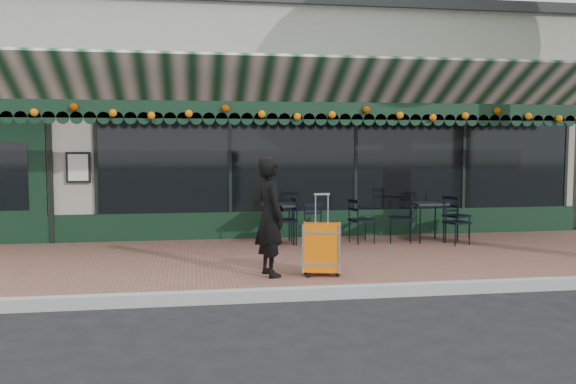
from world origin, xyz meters
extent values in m
plane|color=black|center=(0.00, 0.00, 0.00)|extent=(80.00, 80.00, 0.00)
cube|color=brown|center=(0.00, 2.00, 0.07)|extent=(18.00, 4.00, 0.15)
cube|color=#9E9E99|center=(0.00, -0.08, 0.07)|extent=(18.00, 0.16, 0.15)
cube|color=gray|center=(0.00, 8.00, 2.25)|extent=(12.00, 8.00, 4.50)
cube|color=black|center=(1.20, 3.98, 1.65)|extent=(9.20, 0.04, 2.00)
cube|color=black|center=(-4.80, 3.98, 1.25)|extent=(1.10, 0.07, 2.20)
cube|color=silver|center=(-3.70, 3.94, 1.50)|extent=(0.42, 0.04, 0.55)
cube|color=black|center=(0.00, 2.52, 2.46)|extent=(12.00, 0.03, 0.28)
cylinder|color=orange|center=(0.00, 2.46, 2.44)|extent=(11.60, 0.12, 0.12)
imported|color=black|center=(-0.68, 0.67, 0.95)|extent=(0.52, 0.66, 1.60)
cube|color=orange|center=(0.00, 0.57, 0.53)|extent=(0.53, 0.38, 0.64)
cube|color=black|center=(0.00, 0.57, 0.18)|extent=(0.53, 0.38, 0.06)
cube|color=silver|center=(0.00, 0.57, 1.05)|extent=(0.21, 0.08, 0.40)
cube|color=black|center=(2.53, 3.11, 0.84)|extent=(0.58, 0.58, 0.04)
cylinder|color=black|center=(2.29, 2.87, 0.49)|extent=(0.03, 0.03, 0.67)
cylinder|color=black|center=(2.77, 2.87, 0.49)|extent=(0.03, 0.03, 0.67)
cylinder|color=black|center=(2.29, 3.35, 0.49)|extent=(0.03, 0.03, 0.67)
cylinder|color=black|center=(2.77, 3.35, 0.49)|extent=(0.03, 0.03, 0.67)
cube|color=black|center=(-0.19, 3.29, 0.84)|extent=(0.57, 0.57, 0.04)
cylinder|color=black|center=(-0.43, 3.06, 0.48)|extent=(0.03, 0.03, 0.67)
cylinder|color=black|center=(0.04, 3.06, 0.48)|extent=(0.03, 0.03, 0.67)
cylinder|color=black|center=(-0.43, 3.53, 0.48)|extent=(0.03, 0.03, 0.67)
cylinder|color=black|center=(0.04, 3.53, 0.48)|extent=(0.03, 0.03, 0.67)
camera|label=1|loc=(-1.72, -7.34, 1.92)|focal=38.00mm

